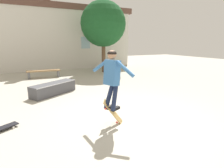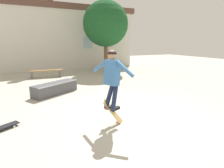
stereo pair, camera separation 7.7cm
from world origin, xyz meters
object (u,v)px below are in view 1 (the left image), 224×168
at_px(park_bench, 44,72).
at_px(skateboard_flipping, 113,112).
at_px(skateboard_resting, 0,129).
at_px(skate_ledge, 54,88).
at_px(skater, 112,75).
at_px(tree_right, 103,24).

xyz_separation_m(park_bench, skateboard_flipping, (0.99, -7.26, -0.03)).
bearing_deg(skateboard_resting, skate_ledge, -150.06).
height_order(park_bench, skater, skater).
height_order(park_bench, skateboard_flipping, skateboard_flipping).
bearing_deg(skater, skateboard_resting, 138.32).
relative_size(tree_right, skate_ledge, 2.50).
distance_m(skateboard_flipping, skateboard_resting, 2.71).
height_order(skateboard_flipping, skateboard_resting, skateboard_flipping).
bearing_deg(skateboard_flipping, skateboard_resting, 168.99).
xyz_separation_m(skate_ledge, skater, (0.93, -3.49, 1.05)).
relative_size(park_bench, skateboard_resting, 2.37).
bearing_deg(tree_right, skateboard_flipping, -111.80).
bearing_deg(tree_right, park_bench, -174.09).
bearing_deg(skater, park_bench, 74.34).
relative_size(skate_ledge, skateboard_resting, 2.40).
xyz_separation_m(tree_right, skater, (-3.12, -7.71, -1.97)).
distance_m(park_bench, skater, 7.41).
relative_size(tree_right, skateboard_resting, 6.01).
bearing_deg(skater, tree_right, 44.96).
bearing_deg(tree_right, skate_ledge, -133.82).
relative_size(skate_ledge, skateboard_flipping, 2.62).
height_order(skate_ledge, skater, skater).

